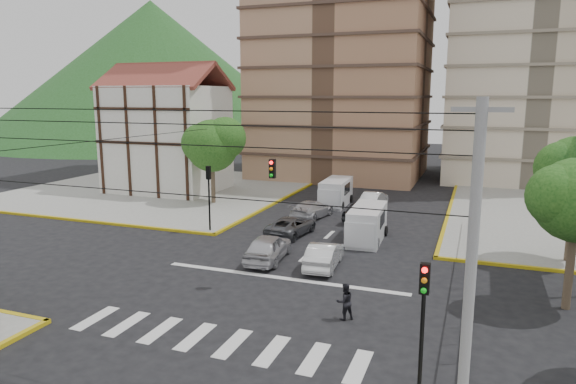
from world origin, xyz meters
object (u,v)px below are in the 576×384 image
at_px(traffic_light_nw, 209,187).
at_px(car_white_front_right, 324,255).
at_px(van_left_lane, 335,193).
at_px(car_silver_front_left, 268,247).
at_px(pedestrian_crosswalk, 345,301).
at_px(traffic_light_se, 423,311).
at_px(van_right_lane, 366,225).

distance_m(traffic_light_nw, car_white_front_right, 10.52).
height_order(van_left_lane, car_white_front_right, van_left_lane).
relative_size(car_silver_front_left, pedestrian_crosswalk, 2.88).
xyz_separation_m(traffic_light_nw, car_white_front_right, (9.33, -4.23, -2.42)).
relative_size(van_left_lane, car_silver_front_left, 1.09).
distance_m(traffic_light_nw, pedestrian_crosswalk, 15.95).
distance_m(car_white_front_right, pedestrian_crosswalk, 6.59).
bearing_deg(pedestrian_crosswalk, car_silver_front_left, -86.15).
relative_size(van_left_lane, car_white_front_right, 1.17).
distance_m(car_silver_front_left, pedestrian_crosswalk, 8.45).
distance_m(traffic_light_se, van_left_lane, 28.72).
distance_m(van_left_lane, car_white_front_right, 15.93).
xyz_separation_m(traffic_light_se, car_white_front_right, (-6.27, 11.37, -2.42)).
bearing_deg(car_silver_front_left, van_left_lane, -93.67).
relative_size(van_right_lane, car_white_front_right, 1.18).
xyz_separation_m(van_right_lane, van_left_lane, (-4.72, 9.80, -0.00)).
height_order(van_left_lane, car_silver_front_left, van_left_lane).
height_order(traffic_light_se, traffic_light_nw, same).
distance_m(van_right_lane, pedestrian_crosswalk, 11.84).
relative_size(car_white_front_right, pedestrian_crosswalk, 2.69).
bearing_deg(car_white_front_right, van_right_lane, -105.72).
relative_size(traffic_light_se, van_right_lane, 0.89).
bearing_deg(traffic_light_se, car_silver_front_left, 130.06).
height_order(car_silver_front_left, pedestrian_crosswalk, pedestrian_crosswalk).
xyz_separation_m(traffic_light_nw, pedestrian_crosswalk, (12.00, -10.25, -2.33)).
bearing_deg(car_silver_front_left, van_right_lane, -132.30).
relative_size(traffic_light_se, car_silver_front_left, 0.98).
bearing_deg(traffic_light_nw, van_right_lane, 8.07).
relative_size(traffic_light_nw, car_white_front_right, 1.04).
bearing_deg(van_left_lane, pedestrian_crosswalk, -75.64).
height_order(van_right_lane, pedestrian_crosswalk, van_right_lane).
xyz_separation_m(traffic_light_se, van_left_lane, (-9.89, 26.88, -2.05)).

